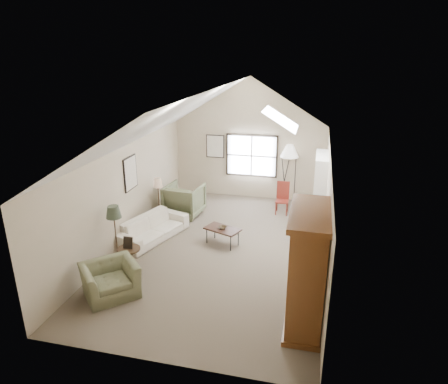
% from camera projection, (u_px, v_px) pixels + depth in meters
% --- Properties ---
extents(room_shell, '(5.01, 8.01, 4.00)m').
position_uv_depth(room_shell, '(220.00, 123.00, 9.02)').
color(room_shell, brown).
rests_on(room_shell, ground).
extents(window, '(1.72, 0.08, 1.42)m').
position_uv_depth(window, '(252.00, 156.00, 13.22)').
color(window, black).
rests_on(window, room_shell).
extents(skylight, '(0.80, 1.20, 0.52)m').
position_uv_depth(skylight, '(281.00, 118.00, 9.56)').
color(skylight, white).
rests_on(skylight, room_shell).
extents(wall_art, '(1.97, 3.71, 0.88)m').
position_uv_depth(wall_art, '(174.00, 159.00, 11.70)').
color(wall_art, black).
rests_on(wall_art, room_shell).
extents(armoire, '(0.60, 1.50, 2.20)m').
position_uv_depth(armoire, '(307.00, 269.00, 7.06)').
color(armoire, brown).
rests_on(armoire, ground).
extents(tv_alcove, '(0.32, 1.30, 2.10)m').
position_uv_depth(tv_alcove, '(319.00, 193.00, 10.67)').
color(tv_alcove, white).
rests_on(tv_alcove, ground).
extents(media_console, '(0.34, 1.18, 0.60)m').
position_uv_depth(media_console, '(316.00, 222.00, 10.96)').
color(media_console, '#382316').
rests_on(media_console, ground).
extents(tv_panel, '(0.05, 0.90, 0.55)m').
position_uv_depth(tv_panel, '(318.00, 201.00, 10.75)').
color(tv_panel, black).
rests_on(tv_panel, media_console).
extents(sofa, '(1.45, 2.26, 0.62)m').
position_uv_depth(sofa, '(153.00, 228.00, 10.58)').
color(sofa, white).
rests_on(sofa, ground).
extents(armchair_near, '(1.41, 1.40, 0.69)m').
position_uv_depth(armchair_near, '(110.00, 280.00, 8.12)').
color(armchair_near, '#6A6B4A').
rests_on(armchair_near, ground).
extents(armchair_far, '(1.14, 1.17, 0.97)m').
position_uv_depth(armchair_far, '(184.00, 200.00, 12.05)').
color(armchair_far, '#69704F').
rests_on(armchair_far, ground).
extents(coffee_table, '(1.00, 0.78, 0.45)m').
position_uv_depth(coffee_table, '(222.00, 236.00, 10.28)').
color(coffee_table, '#351D16').
rests_on(coffee_table, ground).
extents(bowl, '(0.28, 0.28, 0.05)m').
position_uv_depth(bowl, '(222.00, 227.00, 10.19)').
color(bowl, '#322514').
rests_on(bowl, coffee_table).
extents(side_table, '(0.67, 0.67, 0.53)m').
position_uv_depth(side_table, '(129.00, 259.00, 9.11)').
color(side_table, '#3D2719').
rests_on(side_table, ground).
extents(side_chair, '(0.39, 0.39, 0.99)m').
position_uv_depth(side_chair, '(282.00, 198.00, 12.14)').
color(side_chair, maroon).
rests_on(side_chair, ground).
extents(tripod_lamp, '(0.73, 0.73, 1.98)m').
position_uv_depth(tripod_lamp, '(288.00, 174.00, 12.86)').
color(tripod_lamp, white).
rests_on(tripod_lamp, ground).
extents(dark_lamp, '(0.45, 0.45, 1.47)m').
position_uv_depth(dark_lamp, '(116.00, 234.00, 9.22)').
color(dark_lamp, '#272E20').
rests_on(dark_lamp, ground).
extents(tan_lamp, '(0.33, 0.33, 1.32)m').
position_uv_depth(tan_lamp, '(159.00, 199.00, 11.63)').
color(tan_lamp, '#A38169').
rests_on(tan_lamp, ground).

